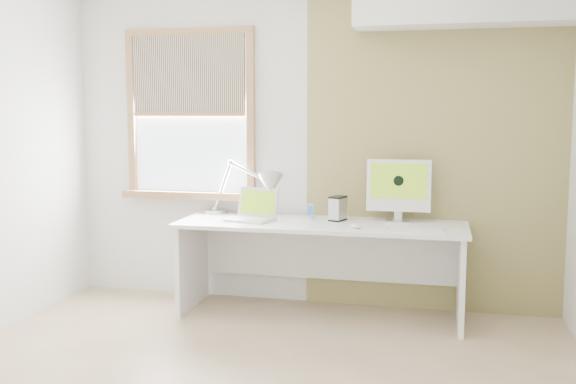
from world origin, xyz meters
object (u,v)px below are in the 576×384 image
(desk, at_px, (322,246))
(imac, at_px, (399,187))
(laptop, at_px, (253,212))
(external_drive, at_px, (338,208))
(desk_lamp, at_px, (260,188))

(desk, height_order, imac, imac)
(laptop, distance_m, external_drive, 0.66)
(desk_lamp, bearing_deg, imac, 2.63)
(desk, relative_size, external_drive, 11.50)
(desk, xyz_separation_m, external_drive, (0.11, 0.06, 0.29))
(desk_lamp, xyz_separation_m, imac, (1.09, 0.05, 0.03))
(desk, bearing_deg, desk_lamp, 171.26)
(desk, xyz_separation_m, imac, (0.57, 0.13, 0.46))
(desk_lamp, height_order, imac, imac)
(external_drive, height_order, imac, imac)
(imac, bearing_deg, desk_lamp, -177.37)
(desk, distance_m, imac, 0.75)
(desk, distance_m, external_drive, 0.32)
(external_drive, bearing_deg, imac, 8.53)
(desk_lamp, bearing_deg, external_drive, -1.70)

